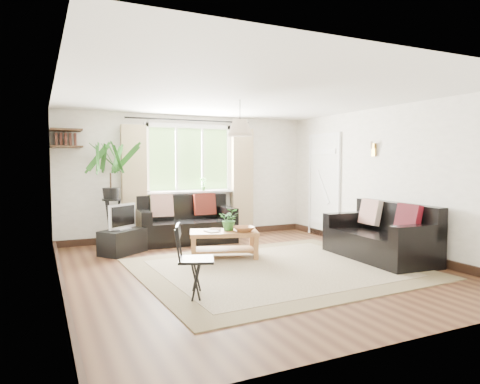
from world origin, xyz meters
name	(u,v)px	position (x,y,z in m)	size (l,w,h in m)	color
floor	(252,268)	(0.00, 0.00, 0.00)	(5.50, 5.50, 0.00)	#321B10
ceiling	(252,96)	(0.00, 0.00, 2.40)	(5.50, 5.50, 0.00)	white
wall_back	(189,177)	(0.00, 2.75, 1.20)	(5.00, 0.02, 2.40)	beige
wall_front	(406,198)	(0.00, -2.75, 1.20)	(5.00, 0.02, 2.40)	beige
wall_left	(57,188)	(-2.50, 0.00, 1.20)	(0.02, 5.50, 2.40)	beige
wall_right	(388,180)	(2.50, 0.00, 1.20)	(0.02, 5.50, 2.40)	beige
rug	(276,268)	(0.28, -0.20, 0.01)	(3.70, 3.17, 0.02)	#BAAB90
window	(190,159)	(0.00, 2.71, 1.55)	(2.50, 0.16, 2.16)	white
door	(324,187)	(2.47, 1.70, 1.00)	(0.06, 0.96, 2.06)	silver
corner_shelf	(66,138)	(-2.25, 2.50, 1.89)	(0.50, 0.50, 0.34)	black
pendant_lamp	(240,124)	(0.00, 0.40, 2.05)	(0.36, 0.36, 0.54)	beige
wall_sconce	(373,147)	(2.43, 0.30, 1.74)	(0.12, 0.12, 0.28)	beige
sofa_back	(186,220)	(-0.23, 2.25, 0.41)	(1.76, 0.88, 0.83)	black
sofa_right	(379,233)	(2.00, -0.34, 0.41)	(0.87, 1.75, 0.82)	black
coffee_table	(224,245)	(-0.11, 0.75, 0.21)	(1.04, 0.57, 0.43)	brown
table_plant	(230,219)	(-0.01, 0.76, 0.60)	(0.32, 0.28, 0.35)	#2D6A2A
bowl	(244,229)	(0.14, 0.56, 0.47)	(0.32, 0.32, 0.08)	brown
book_a	(207,232)	(-0.39, 0.74, 0.43)	(0.17, 0.24, 0.02)	white
book_b	(210,229)	(-0.27, 0.92, 0.44)	(0.17, 0.22, 0.02)	brown
tv_stand	(123,242)	(-1.48, 1.74, 0.20)	(0.74, 0.42, 0.40)	black
tv	(122,216)	(-1.48, 1.74, 0.62)	(0.57, 0.19, 0.44)	#A5A5AA
palm_stand	(111,195)	(-1.56, 2.33, 0.92)	(0.72, 0.72, 1.85)	black
folding_chair	(196,261)	(-1.15, -0.90, 0.41)	(0.42, 0.42, 0.81)	black
sill_plant	(203,184)	(0.25, 2.63, 1.06)	(0.14, 0.10, 0.27)	#2D6023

